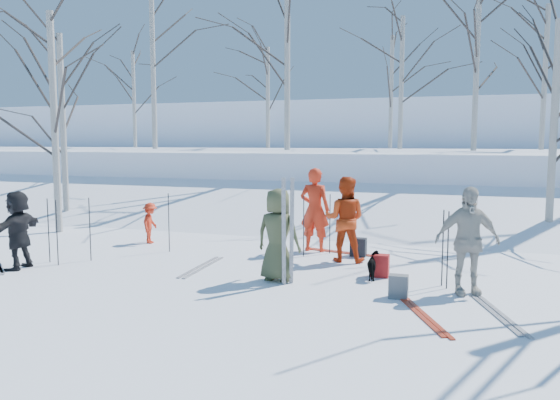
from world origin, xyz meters
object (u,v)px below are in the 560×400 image
(skier_red_north, at_px, (315,210))
(dog, at_px, (375,266))
(skier_redor_behind, at_px, (345,219))
(skier_olive_center, at_px, (278,235))
(backpack_dark, at_px, (358,247))
(skier_red_seated, at_px, (150,223))
(skier_cream_east, at_px, (467,241))
(backpack_red, at_px, (380,266))
(skier_grey_west, at_px, (18,230))
(backpack_grey, at_px, (398,287))

(skier_red_north, height_order, dog, skier_red_north)
(skier_redor_behind, distance_m, dog, 1.69)
(skier_olive_center, relative_size, dog, 2.85)
(skier_redor_behind, xyz_separation_m, backpack_dark, (0.18, 0.58, -0.69))
(skier_red_seated, bearing_deg, skier_cream_east, -118.31)
(skier_red_seated, height_order, backpack_red, skier_red_seated)
(skier_cream_east, xyz_separation_m, backpack_dark, (-2.23, 2.38, -0.69))
(backpack_red, bearing_deg, skier_olive_center, -153.11)
(skier_redor_behind, relative_size, skier_grey_west, 1.15)
(skier_red_north, bearing_deg, skier_grey_west, 38.55)
(skier_red_north, bearing_deg, backpack_grey, 128.65)
(dog, height_order, backpack_dark, dog)
(skier_olive_center, distance_m, skier_cream_east, 3.23)
(skier_grey_west, xyz_separation_m, backpack_grey, (7.35, 0.32, -0.59))
(skier_redor_behind, bearing_deg, skier_red_seated, -7.31)
(dog, bearing_deg, skier_grey_west, -0.33)
(skier_red_seated, xyz_separation_m, backpack_red, (5.88, -1.56, -0.29))
(skier_red_north, xyz_separation_m, backpack_dark, (1.06, -0.24, -0.76))
(skier_olive_center, bearing_deg, skier_cream_east, -171.78)
(skier_red_seated, bearing_deg, skier_redor_behind, -106.60)
(dog, bearing_deg, skier_redor_behind, -69.71)
(skier_redor_behind, height_order, skier_red_seated, skier_redor_behind)
(backpack_grey, xyz_separation_m, backpack_dark, (-1.21, 2.99, 0.01))
(backpack_grey, bearing_deg, skier_cream_east, 30.55)
(backpack_grey, bearing_deg, skier_redor_behind, 120.03)
(skier_olive_center, height_order, skier_grey_west, skier_olive_center)
(dog, bearing_deg, backpack_grey, 105.07)
(skier_olive_center, height_order, backpack_red, skier_olive_center)
(skier_red_seated, height_order, dog, skier_red_seated)
(backpack_red, height_order, backpack_dark, backpack_red)
(skier_grey_west, bearing_deg, dog, 97.40)
(skier_redor_behind, relative_size, skier_cream_east, 1.00)
(skier_red_north, relative_size, skier_redor_behind, 1.07)
(dog, distance_m, backpack_red, 0.24)
(skier_olive_center, xyz_separation_m, skier_redor_behind, (0.81, 1.97, 0.05))
(backpack_dark, bearing_deg, skier_cream_east, -46.88)
(backpack_red, bearing_deg, skier_grey_west, -166.64)
(skier_olive_center, distance_m, backpack_red, 2.02)
(skier_red_north, xyz_separation_m, skier_grey_west, (-5.09, -3.55, -0.18))
(skier_grey_west, height_order, backpack_grey, skier_grey_west)
(backpack_dark, bearing_deg, skier_red_seated, -178.66)
(skier_redor_behind, relative_size, skier_red_seated, 1.77)
(skier_grey_west, relative_size, backpack_dark, 3.89)
(backpack_red, xyz_separation_m, backpack_dark, (-0.72, 1.68, -0.01))
(skier_cream_east, bearing_deg, dog, 146.02)
(skier_red_north, height_order, skier_grey_west, skier_red_north)
(skier_redor_behind, bearing_deg, backpack_red, 127.51)
(skier_red_seated, xyz_separation_m, dog, (5.81, -1.79, -0.25))
(skier_red_seated, bearing_deg, skier_red_north, -96.25)
(skier_red_north, bearing_deg, skier_red_seated, 8.65)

